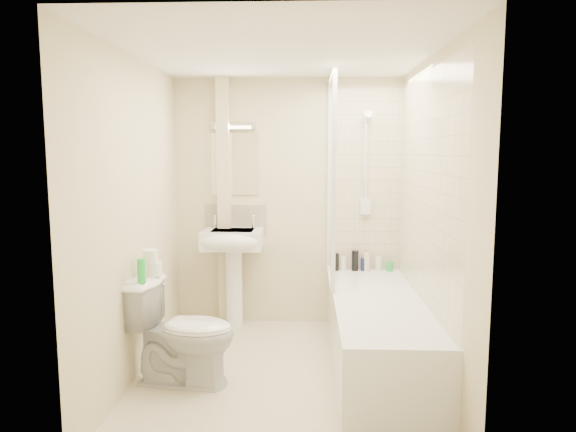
{
  "coord_description": "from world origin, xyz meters",
  "views": [
    {
      "loc": [
        0.19,
        -3.75,
        1.7
      ],
      "look_at": [
        0.04,
        0.2,
        1.2
      ],
      "focal_mm": 32.0,
      "sensor_mm": 36.0,
      "label": 1
    }
  ],
  "objects": [
    {
      "name": "floor",
      "position": [
        0.0,
        0.0,
        0.0
      ],
      "size": [
        2.5,
        2.5,
        0.0
      ],
      "primitive_type": "plane",
      "color": "beige",
      "rests_on": "ground"
    },
    {
      "name": "wall_back",
      "position": [
        0.0,
        1.25,
        1.2
      ],
      "size": [
        2.2,
        0.02,
        2.4
      ],
      "primitive_type": "cube",
      "color": "beige",
      "rests_on": "ground"
    },
    {
      "name": "wall_left",
      "position": [
        -1.1,
        0.0,
        1.2
      ],
      "size": [
        0.02,
        2.5,
        2.4
      ],
      "primitive_type": "cube",
      "color": "beige",
      "rests_on": "ground"
    },
    {
      "name": "wall_right",
      "position": [
        1.1,
        0.0,
        1.2
      ],
      "size": [
        0.02,
        2.5,
        2.4
      ],
      "primitive_type": "cube",
      "color": "beige",
      "rests_on": "ground"
    },
    {
      "name": "ceiling",
      "position": [
        0.0,
        0.0,
        2.4
      ],
      "size": [
        2.2,
        2.5,
        0.02
      ],
      "primitive_type": "cube",
      "color": "white",
      "rests_on": "wall_back"
    },
    {
      "name": "tile_back",
      "position": [
        0.75,
        1.24,
        1.42
      ],
      "size": [
        0.7,
        0.01,
        1.75
      ],
      "primitive_type": "cube",
      "color": "beige",
      "rests_on": "wall_back"
    },
    {
      "name": "tile_right",
      "position": [
        1.09,
        0.2,
        1.42
      ],
      "size": [
        0.01,
        2.1,
        1.75
      ],
      "primitive_type": "cube",
      "color": "beige",
      "rests_on": "wall_right"
    },
    {
      "name": "pipe_boxing",
      "position": [
        -0.62,
        1.19,
        1.2
      ],
      "size": [
        0.12,
        0.12,
        2.4
      ],
      "primitive_type": "cube",
      "color": "beige",
      "rests_on": "ground"
    },
    {
      "name": "splashback",
      "position": [
        -0.52,
        1.24,
        1.03
      ],
      "size": [
        0.6,
        0.02,
        0.3
      ],
      "primitive_type": "cube",
      "color": "beige",
      "rests_on": "wall_back"
    },
    {
      "name": "mirror",
      "position": [
        -0.52,
        1.24,
        1.58
      ],
      "size": [
        0.46,
        0.01,
        0.6
      ],
      "primitive_type": "cube",
      "color": "white",
      "rests_on": "wall_back"
    },
    {
      "name": "strip_light",
      "position": [
        -0.52,
        1.22,
        1.95
      ],
      "size": [
        0.42,
        0.07,
        0.07
      ],
      "primitive_type": "cube",
      "color": "silver",
      "rests_on": "wall_back"
    },
    {
      "name": "bathtub",
      "position": [
        0.75,
        0.2,
        0.29
      ],
      "size": [
        0.7,
        2.1,
        0.55
      ],
      "color": "white",
      "rests_on": "ground"
    },
    {
      "name": "shower_screen",
      "position": [
        0.4,
        0.8,
        1.45
      ],
      "size": [
        0.04,
        0.92,
        1.8
      ],
      "color": "white",
      "rests_on": "bathtub"
    },
    {
      "name": "shower_fixture",
      "position": [
        0.75,
        1.19,
        1.55
      ],
      "size": [
        0.1,
        0.16,
        0.99
      ],
      "color": "white",
      "rests_on": "wall_back"
    },
    {
      "name": "pedestal_sink",
      "position": [
        -0.52,
        1.01,
        0.77
      ],
      "size": [
        0.57,
        0.51,
        1.09
      ],
      "color": "white",
      "rests_on": "ground"
    },
    {
      "name": "bottle_black_a",
      "position": [
        0.47,
        1.16,
        0.63
      ],
      "size": [
        0.06,
        0.06,
        0.17
      ],
      "primitive_type": "cylinder",
      "color": "black",
      "rests_on": "bathtub"
    },
    {
      "name": "bottle_white_a",
      "position": [
        0.54,
        1.16,
        0.62
      ],
      "size": [
        0.06,
        0.06,
        0.14
      ],
      "primitive_type": "cylinder",
      "color": "white",
      "rests_on": "bathtub"
    },
    {
      "name": "bottle_black_b",
      "position": [
        0.65,
        1.16,
        0.65
      ],
      "size": [
        0.07,
        0.07,
        0.2
      ],
      "primitive_type": "cylinder",
      "color": "black",
      "rests_on": "bathtub"
    },
    {
      "name": "bottle_blue",
      "position": [
        0.73,
        1.16,
        0.61
      ],
      "size": [
        0.05,
        0.05,
        0.12
      ],
      "primitive_type": "cylinder",
      "color": "#121952",
      "rests_on": "bathtub"
    },
    {
      "name": "bottle_cream",
      "position": [
        0.77,
        1.16,
        0.64
      ],
      "size": [
        0.06,
        0.06,
        0.18
      ],
      "primitive_type": "cylinder",
      "color": "beige",
      "rests_on": "bathtub"
    },
    {
      "name": "bottle_white_b",
      "position": [
        0.88,
        1.16,
        0.62
      ],
      "size": [
        0.06,
        0.06,
        0.14
      ],
      "primitive_type": "cylinder",
      "color": "silver",
      "rests_on": "bathtub"
    },
    {
      "name": "bottle_green",
      "position": [
        0.99,
        1.16,
        0.6
      ],
      "size": [
        0.07,
        0.07,
        0.09
      ],
      "primitive_type": "cylinder",
      "color": "green",
      "rests_on": "bathtub"
    },
    {
      "name": "toilet",
      "position": [
        -0.72,
        -0.15,
        0.39
      ],
      "size": [
        0.64,
        0.88,
        0.78
      ],
      "primitive_type": "imported",
      "rotation": [
        0.0,
        0.0,
        1.43
      ],
      "color": "white",
      "rests_on": "ground"
    },
    {
      "name": "toilet_roll_lower",
      "position": [
        -0.95,
        -0.05,
        0.83
      ],
      "size": [
        0.11,
        0.11,
        0.1
      ],
      "primitive_type": "cylinder",
      "color": "white",
      "rests_on": "toilet"
    },
    {
      "name": "toilet_roll_upper",
      "position": [
        -0.97,
        -0.06,
        0.93
      ],
      "size": [
        0.11,
        0.11,
        0.1
      ],
      "primitive_type": "cylinder",
      "color": "white",
      "rests_on": "toilet_roll_lower"
    },
    {
      "name": "green_bottle",
      "position": [
        -0.98,
        -0.25,
        0.87
      ],
      "size": [
        0.06,
        0.06,
        0.17
      ],
      "primitive_type": "cylinder",
      "color": "green",
      "rests_on": "toilet"
    }
  ]
}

